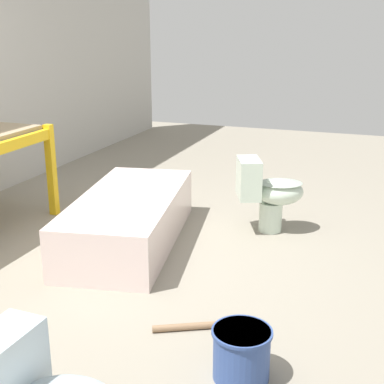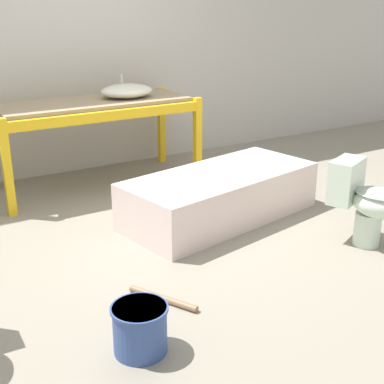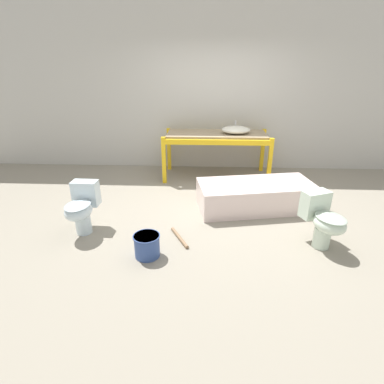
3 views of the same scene
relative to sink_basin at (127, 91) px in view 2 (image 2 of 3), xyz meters
name	(u,v)px [view 2 (image 2 of 3)]	position (x,y,z in m)	size (l,w,h in m)	color
ground_plane	(157,232)	(-0.38, -1.32, -0.92)	(12.00, 12.00, 0.00)	gray
warehouse_wall_rear	(62,17)	(-0.38, 0.65, 0.68)	(10.80, 0.08, 3.20)	beige
shelving_rack	(94,112)	(-0.35, 0.03, -0.18)	(1.96, 0.84, 0.85)	yellow
sink_basin	(127,91)	(0.00, 0.00, 0.00)	(0.52, 0.41, 0.21)	silver
bathtub_main	(220,192)	(0.22, -1.34, -0.69)	(1.81, 1.04, 0.40)	silver
toilet_far	(367,200)	(0.86, -2.34, -0.56)	(0.52, 0.64, 0.64)	silver
bucket_white	(140,328)	(-1.19, -2.66, -0.78)	(0.31, 0.31, 0.27)	#334C8C
loose_pipe	(163,298)	(-0.85, -2.28, -0.90)	(0.26, 0.45, 0.04)	#8C6B4C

